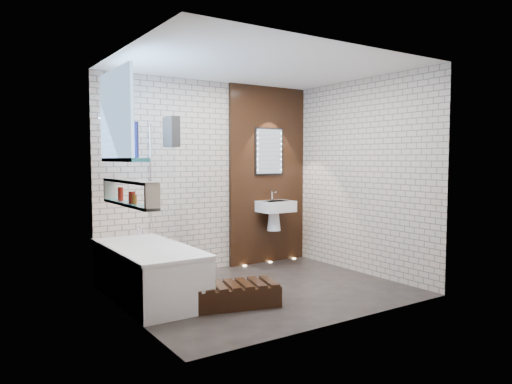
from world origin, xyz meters
TOP-DOWN VIEW (x-y plane):
  - ground at (0.00, 0.00)m, footprint 3.20×3.20m
  - room_shell at (0.00, 0.00)m, footprint 3.24×3.20m
  - walnut_panel at (0.95, 1.27)m, footprint 1.30×0.06m
  - clerestory_window at (-1.57, 0.35)m, footprint 0.18×1.00m
  - display_niche at (-1.53, 0.15)m, footprint 0.14×1.30m
  - bathtub at (-1.22, 0.45)m, footprint 0.79×1.74m
  - bath_screen at (-0.87, 0.89)m, footprint 0.01×0.78m
  - towel at (-0.87, 0.60)m, footprint 0.10×0.27m
  - shower_head at (-1.30, 0.95)m, footprint 0.18×0.18m
  - washbasin at (0.95, 1.07)m, footprint 0.50×0.36m
  - led_mirror at (0.95, 1.23)m, footprint 0.50×0.02m
  - walnut_step at (-0.60, -0.30)m, footprint 1.04×0.67m
  - niche_bottles at (-1.53, 0.09)m, footprint 0.07×0.82m
  - sill_vases at (-1.50, 0.37)m, footprint 0.19×0.57m
  - floor_uplights at (0.95, 1.20)m, footprint 0.96×0.06m

SIDE VIEW (x-z plane):
  - ground at x=0.00m, z-range 0.00..0.00m
  - floor_uplights at x=0.95m, z-range 0.00..0.01m
  - walnut_step at x=-0.60m, z-range 0.00..0.21m
  - bathtub at x=-1.22m, z-range -0.06..0.64m
  - washbasin at x=0.95m, z-range 0.50..1.08m
  - niche_bottles at x=-1.53m, z-range 1.09..1.23m
  - display_niche at x=-1.53m, z-range 1.07..1.33m
  - bath_screen at x=-0.87m, z-range 0.58..1.98m
  - walnut_panel at x=0.95m, z-range 0.00..2.60m
  - room_shell at x=0.00m, z-range 0.00..2.60m
  - led_mirror at x=0.95m, z-range 1.30..2.00m
  - sill_vases at x=-1.50m, z-range 1.49..1.85m
  - towel at x=-0.87m, z-range 1.68..2.02m
  - clerestory_window at x=-1.57m, z-range 1.43..2.37m
  - shower_head at x=-1.30m, z-range 1.99..2.01m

